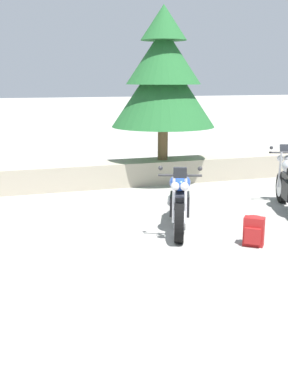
% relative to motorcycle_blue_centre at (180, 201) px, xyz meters
% --- Properties ---
extents(motorcycle_blue_centre, '(1.04, 1.96, 1.18)m').
position_rel_motorcycle_blue_centre_xyz_m(motorcycle_blue_centre, '(0.00, 0.00, 0.00)').
color(motorcycle_blue_centre, black).
rests_on(motorcycle_blue_centre, ground).
extents(rider_backpack, '(0.35, 0.35, 0.47)m').
position_rel_motorcycle_blue_centre_xyz_m(rider_backpack, '(0.73, -1.15, -0.24)').
color(rider_backpack, '#A31E1E').
rests_on(rider_backpack, ground).
extents(pine_tree_mid_left, '(2.43, 2.43, 3.54)m').
position_rel_motorcycle_blue_centre_xyz_m(pine_tree_mid_left, '(1.08, 3.70, 2.02)').
color(pine_tree_mid_left, brown).
rests_on(pine_tree_mid_left, stone_wall).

